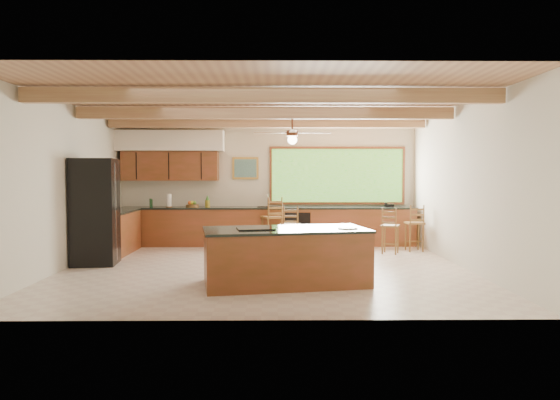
{
  "coord_description": "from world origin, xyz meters",
  "views": [
    {
      "loc": [
        0.16,
        -9.0,
        1.71
      ],
      "look_at": [
        0.27,
        0.8,
        1.2
      ],
      "focal_mm": 32.0,
      "sensor_mm": 36.0,
      "label": 1
    }
  ],
  "objects": [
    {
      "name": "island",
      "position": [
        0.33,
        -1.35,
        0.44
      ],
      "size": [
        2.66,
        1.59,
        0.89
      ],
      "rotation": [
        0.0,
        0.0,
        0.17
      ],
      "color": "brown",
      "rests_on": "ground"
    },
    {
      "name": "bar_stool_a",
      "position": [
        0.1,
        2.39,
        0.7
      ],
      "size": [
        0.56,
        0.56,
        1.19
      ],
      "rotation": [
        0.0,
        0.0,
        0.42
      ],
      "color": "brown",
      "rests_on": "ground"
    },
    {
      "name": "room_shell",
      "position": [
        -0.17,
        0.65,
        2.21
      ],
      "size": [
        7.27,
        6.54,
        3.02
      ],
      "color": "beige",
      "rests_on": "ground"
    },
    {
      "name": "refrigerator",
      "position": [
        -3.22,
        0.4,
        1.0
      ],
      "size": [
        0.85,
        0.83,
        2.0
      ],
      "rotation": [
        0.0,
        0.0,
        0.1
      ],
      "color": "black",
      "rests_on": "ground"
    },
    {
      "name": "bar_stool_c",
      "position": [
        2.64,
        1.55,
        0.59
      ],
      "size": [
        0.47,
        0.47,
        0.99
      ],
      "rotation": [
        0.0,
        0.0,
        -0.4
      ],
      "color": "brown",
      "rests_on": "ground"
    },
    {
      "name": "bar_stool_b",
      "position": [
        0.52,
        1.54,
        0.61
      ],
      "size": [
        0.42,
        0.42,
        1.04
      ],
      "rotation": [
        0.0,
        0.0,
        -0.13
      ],
      "color": "brown",
      "rests_on": "ground"
    },
    {
      "name": "ground",
      "position": [
        0.0,
        0.0,
        0.0
      ],
      "size": [
        7.2,
        7.2,
        0.0
      ],
      "primitive_type": "plane",
      "color": "beige",
      "rests_on": "ground"
    },
    {
      "name": "counter_run",
      "position": [
        -0.82,
        2.52,
        0.46
      ],
      "size": [
        7.12,
        3.1,
        1.23
      ],
      "color": "brown",
      "rests_on": "ground"
    },
    {
      "name": "bar_stool_d",
      "position": [
        3.26,
        1.9,
        0.61
      ],
      "size": [
        0.39,
        0.39,
        1.04
      ],
      "rotation": [
        0.0,
        0.0,
        0.06
      ],
      "color": "brown",
      "rests_on": "ground"
    }
  ]
}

